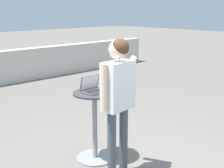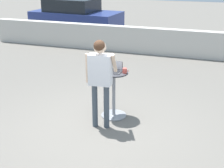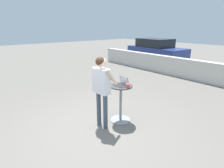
{
  "view_description": "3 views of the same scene",
  "coord_description": "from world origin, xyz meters",
  "px_view_note": "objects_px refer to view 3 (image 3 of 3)",
  "views": [
    {
      "loc": [
        -2.64,
        -2.51,
        2.13
      ],
      "look_at": [
        -0.02,
        0.21,
        1.21
      ],
      "focal_mm": 50.0,
      "sensor_mm": 36.0,
      "label": 1
    },
    {
      "loc": [
        2.01,
        -5.11,
        3.04
      ],
      "look_at": [
        0.14,
        0.31,
        0.87
      ],
      "focal_mm": 50.0,
      "sensor_mm": 36.0,
      "label": 2
    },
    {
      "loc": [
        3.13,
        -2.24,
        2.42
      ],
      "look_at": [
        0.08,
        0.34,
        1.11
      ],
      "focal_mm": 28.0,
      "sensor_mm": 36.0,
      "label": 3
    }
  ],
  "objects_px": {
    "laptop": "(122,83)",
    "coffee_mug": "(128,86)",
    "cafe_table": "(121,102)",
    "standing_person": "(101,83)",
    "parked_car_near_street": "(156,50)"
  },
  "relations": [
    {
      "from": "coffee_mug",
      "to": "standing_person",
      "type": "height_order",
      "value": "standing_person"
    },
    {
      "from": "laptop",
      "to": "coffee_mug",
      "type": "distance_m",
      "value": 0.23
    },
    {
      "from": "laptop",
      "to": "standing_person",
      "type": "xyz_separation_m",
      "value": [
        -0.09,
        -0.57,
        0.11
      ]
    },
    {
      "from": "standing_person",
      "to": "cafe_table",
      "type": "bearing_deg",
      "value": 80.88
    },
    {
      "from": "parked_car_near_street",
      "to": "standing_person",
      "type": "bearing_deg",
      "value": -61.71
    },
    {
      "from": "standing_person",
      "to": "parked_car_near_street",
      "type": "xyz_separation_m",
      "value": [
        -4.37,
        8.11,
        -0.31
      ]
    },
    {
      "from": "laptop",
      "to": "parked_car_near_street",
      "type": "height_order",
      "value": "parked_car_near_street"
    },
    {
      "from": "standing_person",
      "to": "coffee_mug",
      "type": "bearing_deg",
      "value": 60.01
    },
    {
      "from": "cafe_table",
      "to": "standing_person",
      "type": "bearing_deg",
      "value": -99.12
    },
    {
      "from": "laptop",
      "to": "parked_car_near_street",
      "type": "xyz_separation_m",
      "value": [
        -4.46,
        7.54,
        -0.2
      ]
    },
    {
      "from": "cafe_table",
      "to": "coffee_mug",
      "type": "xyz_separation_m",
      "value": [
        0.23,
        0.01,
        0.51
      ]
    },
    {
      "from": "cafe_table",
      "to": "coffee_mug",
      "type": "distance_m",
      "value": 0.56
    },
    {
      "from": "laptop",
      "to": "coffee_mug",
      "type": "bearing_deg",
      "value": -3.8
    },
    {
      "from": "standing_person",
      "to": "parked_car_near_street",
      "type": "distance_m",
      "value": 9.22
    },
    {
      "from": "cafe_table",
      "to": "standing_person",
      "type": "distance_m",
      "value": 0.83
    }
  ]
}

